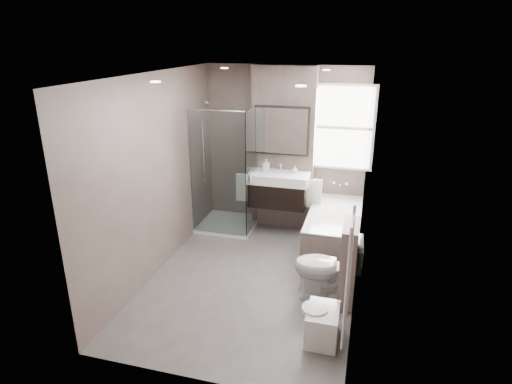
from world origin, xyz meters
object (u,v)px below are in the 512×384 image
(bathtub, at_px, (334,228))
(toilet, at_px, (327,267))
(vanity, at_px, (278,189))
(bidet, at_px, (322,324))

(bathtub, bearing_deg, toilet, -88.06)
(bathtub, height_order, toilet, toilet)
(vanity, height_order, toilet, vanity)
(vanity, relative_size, toilet, 1.19)
(bathtub, relative_size, bidet, 3.38)
(bathtub, bearing_deg, bidet, -87.59)
(bidet, bearing_deg, vanity, 112.41)
(vanity, height_order, bathtub, vanity)
(vanity, relative_size, bidet, 2.00)
(bathtub, distance_m, toilet, 1.33)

